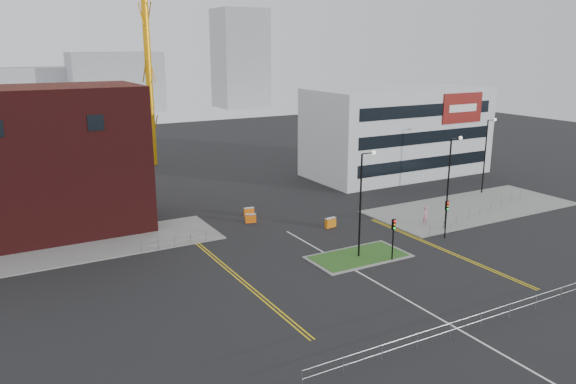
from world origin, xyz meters
name	(u,v)px	position (x,y,z in m)	size (l,w,h in m)	color
ground	(402,297)	(0.00, 0.00, 0.00)	(200.00, 200.00, 0.00)	black
pavement_left	(62,251)	(-20.00, 22.00, 0.06)	(28.00, 8.00, 0.12)	slate
pavement_right	(472,208)	(22.00, 14.00, 0.06)	(24.00, 10.00, 0.12)	slate
island_kerb	(359,257)	(2.00, 8.00, 0.04)	(8.60, 4.60, 0.08)	slate
grass_island	(359,256)	(2.00, 8.00, 0.06)	(8.00, 4.00, 0.12)	#224818
brick_building	(10,167)	(-22.97, 28.00, 6.85)	(24.20, 10.07, 14.24)	#401010
office_block	(397,131)	(26.01, 31.97, 6.00)	(25.00, 12.20, 12.00)	silver
streetlamp_island	(363,196)	(2.22, 8.00, 5.41)	(1.46, 0.36, 9.18)	black
streetlamp_right_near	(450,175)	(14.22, 10.00, 5.41)	(1.46, 0.36, 9.18)	black
streetlamp_right_far	(487,150)	(28.22, 18.00, 5.41)	(1.46, 0.36, 9.18)	black
traffic_light_island	(393,232)	(4.00, 5.98, 2.57)	(0.28, 0.33, 3.65)	black
traffic_light_right	(447,212)	(12.00, 7.98, 2.57)	(0.28, 0.33, 3.65)	black
railing_front	(466,322)	(0.00, -6.00, 0.78)	(24.05, 0.05, 1.10)	gray
railing_left	(174,240)	(-11.00, 18.00, 0.74)	(6.05, 0.05, 1.10)	gray
railing_right	(480,209)	(20.50, 11.50, 0.78)	(19.05, 5.05, 1.10)	gray
centre_line	(385,287)	(0.00, 2.00, 0.01)	(0.15, 30.00, 0.01)	silver
yellow_left_a	(231,274)	(-9.00, 10.00, 0.01)	(0.12, 24.00, 0.01)	gold
yellow_left_b	(235,273)	(-8.70, 10.00, 0.01)	(0.12, 24.00, 0.01)	gold
yellow_right_a	(440,249)	(9.50, 6.00, 0.01)	(0.12, 20.00, 0.01)	gold
yellow_right_b	(443,249)	(9.80, 6.00, 0.01)	(0.12, 20.00, 0.01)	gold
skyline_b	(116,82)	(10.00, 130.00, 8.00)	(24.00, 12.00, 16.00)	gray
skyline_c	(240,59)	(45.00, 125.00, 14.00)	(14.00, 12.00, 28.00)	gray
skyline_d	(41,90)	(-8.00, 140.00, 6.00)	(30.00, 12.00, 12.00)	gray
pedestrian	(425,216)	(13.12, 11.87, 0.99)	(0.72, 0.48, 1.99)	#CC849F
barrier_left	(249,211)	(-1.00, 23.50, 0.50)	(1.13, 0.50, 0.92)	orange
barrier_mid	(251,218)	(-1.86, 21.30, 0.50)	(1.15, 0.66, 0.92)	#DF5D0C
barrier_right	(330,222)	(4.41, 16.00, 0.54)	(1.22, 0.54, 0.99)	orange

